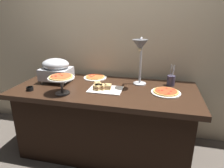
# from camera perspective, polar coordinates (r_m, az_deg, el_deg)

# --- Properties ---
(ground_plane) EXTENTS (8.00, 8.00, 0.00)m
(ground_plane) POSITION_cam_1_polar(r_m,az_deg,el_deg) (2.45, -1.85, -18.04)
(ground_plane) COLOR #4C443D
(back_wall) EXTENTS (4.40, 0.04, 2.40)m
(back_wall) POSITION_cam_1_polar(r_m,az_deg,el_deg) (2.45, 0.97, 12.58)
(back_wall) COLOR #C6B593
(back_wall) RESTS_ON ground_plane
(buffet_table) EXTENTS (1.90, 0.84, 0.76)m
(buffet_table) POSITION_cam_1_polar(r_m,az_deg,el_deg) (2.24, -1.96, -10.16)
(buffet_table) COLOR black
(buffet_table) RESTS_ON ground_plane
(chafing_dish) EXTENTS (0.32, 0.26, 0.27)m
(chafing_dish) POSITION_cam_1_polar(r_m,az_deg,el_deg) (2.30, -15.81, 4.15)
(chafing_dish) COLOR #B7BABF
(chafing_dish) RESTS_ON buffet_table
(heat_lamp) EXTENTS (0.15, 0.30, 0.51)m
(heat_lamp) POSITION_cam_1_polar(r_m,az_deg,el_deg) (2.00, 8.07, 9.64)
(heat_lamp) COLOR #B7BABF
(heat_lamp) RESTS_ON buffet_table
(pizza_plate_front) EXTENTS (0.28, 0.28, 0.03)m
(pizza_plate_front) POSITION_cam_1_polar(r_m,az_deg,el_deg) (2.01, 15.23, -2.24)
(pizza_plate_front) COLOR white
(pizza_plate_front) RESTS_ON buffet_table
(pizza_plate_center) EXTENTS (0.28, 0.28, 0.03)m
(pizza_plate_center) POSITION_cam_1_polar(r_m,az_deg,el_deg) (2.41, -4.88, 1.97)
(pizza_plate_center) COLOR white
(pizza_plate_center) RESTS_ON buffet_table
(pizza_plate_raised_stand) EXTENTS (0.25, 0.25, 0.18)m
(pizza_plate_raised_stand) POSITION_cam_1_polar(r_m,az_deg,el_deg) (1.95, -14.39, 1.38)
(pizza_plate_raised_stand) COLOR #595B60
(pizza_plate_raised_stand) RESTS_ON buffet_table
(sandwich_platter) EXTENTS (0.34, 0.24, 0.06)m
(sandwich_platter) POSITION_cam_1_polar(r_m,az_deg,el_deg) (2.03, -2.77, -1.02)
(sandwich_platter) COLOR white
(sandwich_platter) RESTS_ON buffet_table
(sauce_cup_near) EXTENTS (0.07, 0.07, 0.04)m
(sauce_cup_near) POSITION_cam_1_polar(r_m,az_deg,el_deg) (2.17, -22.56, -1.22)
(sauce_cup_near) COLOR black
(sauce_cup_near) RESTS_ON buffet_table
(utensil_holder) EXTENTS (0.08, 0.08, 0.23)m
(utensil_holder) POSITION_cam_1_polar(r_m,az_deg,el_deg) (2.23, 16.60, 1.03)
(utensil_holder) COLOR #383347
(utensil_holder) RESTS_ON buffet_table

